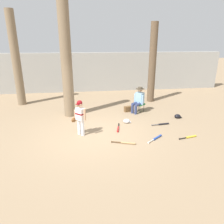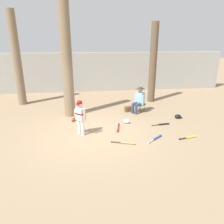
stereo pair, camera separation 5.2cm
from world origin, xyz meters
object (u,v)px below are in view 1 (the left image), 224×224
tree_behind_spectator (152,67)px  bat_black_composite (162,124)px  young_ballplayer (80,116)px  batting_helmet_white (127,121)px  seated_spectator (138,99)px  handbag_beside_stool (128,109)px  tree_far_left (17,64)px  bat_wood_tan (126,143)px  folding_stool (139,104)px  tree_near_player (67,66)px  batting_helmet_black (178,116)px  bat_yellow_trainer (190,137)px  bat_red_barrel (118,129)px  bat_blue_youth (156,138)px

tree_behind_spectator → bat_black_composite: size_ratio=5.62×
young_ballplayer → batting_helmet_white: bearing=25.3°
seated_spectator → handbag_beside_stool: (-0.46, 0.15, -0.51)m
tree_far_left → bat_wood_tan: bearing=-48.4°
tree_behind_spectator → tree_far_left: bearing=177.1°
tree_behind_spectator → young_ballplayer: tree_behind_spectator is taller
folding_stool → seated_spectator: size_ratio=0.47×
tree_near_player → tree_far_left: (-2.62, 2.13, -0.08)m
folding_stool → bat_black_composite: bearing=-73.6°
tree_behind_spectator → tree_near_player: bearing=-157.7°
folding_stool → tree_far_left: 6.49m
handbag_beside_stool → batting_helmet_black: (1.99, -1.17, -0.05)m
handbag_beside_stool → batting_helmet_white: bearing=-103.9°
bat_yellow_trainer → batting_helmet_white: (-1.93, 1.68, 0.04)m
tree_near_player → bat_red_barrel: 3.45m
bat_red_barrel → batting_helmet_white: batting_helmet_white is taller
bat_yellow_trainer → bat_blue_youth: bearing=175.8°
tree_near_player → seated_spectator: 3.56m
bat_black_composite → seated_spectator: bearing=109.4°
young_ballplayer → handbag_beside_stool: bearing=45.9°
tree_far_left → bat_red_barrel: 6.40m
young_ballplayer → bat_red_barrel: bearing=11.0°
young_ballplayer → tree_far_left: size_ratio=0.27×
folding_stool → bat_yellow_trainer: 3.20m
folding_stool → tree_near_player: bearing=-178.7°
folding_stool → bat_yellow_trainer: (1.04, -3.01, -0.33)m
bat_yellow_trainer → batting_helmet_black: batting_helmet_black is taller
batting_helmet_white → bat_red_barrel: bearing=-126.8°
tree_near_player → bat_yellow_trainer: size_ratio=7.33×
bat_yellow_trainer → young_ballplayer: bearing=168.4°
tree_near_player → bat_red_barrel: bearing=-44.2°
folding_stool → tree_far_left: (-5.89, 2.05, 1.77)m
tree_near_player → seated_spectator: size_ratio=4.33×
folding_stool → batting_helmet_white: 1.62m
young_ballplayer → bat_blue_youth: 2.81m
folding_stool → batting_helmet_black: size_ratio=1.73×
bat_red_barrel → batting_helmet_white: 0.77m
folding_stool → bat_wood_tan: (-1.27, -3.14, -0.33)m
young_ballplayer → bat_red_barrel: size_ratio=1.73×
seated_spectator → batting_helmet_black: (1.53, -1.01, -0.56)m
tree_far_left → tree_behind_spectator: bearing=-2.9°
bat_red_barrel → bat_yellow_trainer: 2.62m
bat_black_composite → bat_wood_tan: size_ratio=0.96×
bat_blue_youth → bat_red_barrel: same height
batting_helmet_black → batting_helmet_white: 2.36m
seated_spectator → tree_far_left: 6.36m
bat_blue_youth → bat_red_barrel: 1.55m
folding_stool → batting_helmet_black: bearing=-36.4°
young_ballplayer → bat_yellow_trainer: (3.82, -0.79, -0.71)m
bat_blue_youth → bat_wood_tan: size_ratio=0.85×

